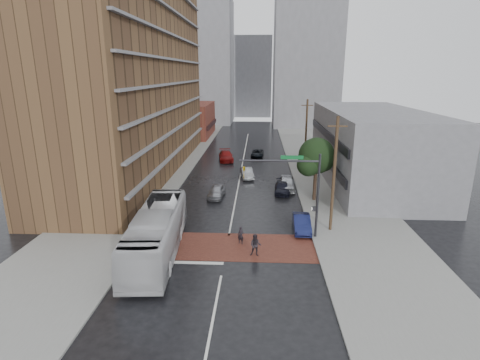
# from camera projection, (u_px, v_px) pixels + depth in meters

# --- Properties ---
(ground) EXTENTS (160.00, 160.00, 0.00)m
(ground) POSITION_uv_depth(u_px,v_px,m) (226.00, 249.00, 29.41)
(ground) COLOR black
(ground) RESTS_ON ground
(crosswalk) EXTENTS (14.00, 5.00, 0.02)m
(crosswalk) POSITION_uv_depth(u_px,v_px,m) (227.00, 246.00, 29.89)
(crosswalk) COLOR brown
(crosswalk) RESTS_ON ground
(sidewalk_west) EXTENTS (9.00, 90.00, 0.15)m
(sidewalk_west) POSITION_uv_depth(u_px,v_px,m) (162.00, 168.00, 53.94)
(sidewalk_west) COLOR gray
(sidewalk_west) RESTS_ON ground
(sidewalk_east) EXTENTS (9.00, 90.00, 0.15)m
(sidewalk_east) POSITION_uv_depth(u_px,v_px,m) (322.00, 170.00, 52.82)
(sidewalk_east) COLOR gray
(sidewalk_east) RESTS_ON ground
(apartment_block) EXTENTS (10.00, 44.00, 28.00)m
(apartment_block) POSITION_uv_depth(u_px,v_px,m) (135.00, 68.00, 49.25)
(apartment_block) COLOR brown
(apartment_block) RESTS_ON ground
(storefront_west) EXTENTS (8.00, 16.00, 7.00)m
(storefront_west) POSITION_uv_depth(u_px,v_px,m) (192.00, 120.00, 80.85)
(storefront_west) COLOR maroon
(storefront_west) RESTS_ON ground
(building_east) EXTENTS (11.00, 26.00, 9.00)m
(building_east) POSITION_uv_depth(u_px,v_px,m) (372.00, 147.00, 46.55)
(building_east) COLOR gray
(building_east) RESTS_ON ground
(distant_tower_west) EXTENTS (18.00, 16.00, 32.00)m
(distant_tower_west) POSITION_uv_depth(u_px,v_px,m) (199.00, 62.00, 100.52)
(distant_tower_west) COLOR gray
(distant_tower_west) RESTS_ON ground
(distant_tower_east) EXTENTS (16.00, 14.00, 36.00)m
(distant_tower_east) POSITION_uv_depth(u_px,v_px,m) (307.00, 53.00, 92.84)
(distant_tower_east) COLOR gray
(distant_tower_east) RESTS_ON ground
(distant_tower_center) EXTENTS (12.00, 10.00, 24.00)m
(distant_tower_center) POSITION_uv_depth(u_px,v_px,m) (252.00, 77.00, 117.26)
(distant_tower_center) COLOR gray
(distant_tower_center) RESTS_ON ground
(street_tree) EXTENTS (4.20, 4.10, 6.90)m
(street_tree) POSITION_uv_depth(u_px,v_px,m) (316.00, 158.00, 39.23)
(street_tree) COLOR #332319
(street_tree) RESTS_ON ground
(signal_mast) EXTENTS (6.50, 0.30, 7.20)m
(signal_mast) POSITION_uv_depth(u_px,v_px,m) (300.00, 184.00, 30.22)
(signal_mast) COLOR #2D2D33
(signal_mast) RESTS_ON ground
(utility_pole_near) EXTENTS (1.60, 0.26, 10.00)m
(utility_pole_near) POSITION_uv_depth(u_px,v_px,m) (334.00, 174.00, 31.40)
(utility_pole_near) COLOR #473321
(utility_pole_near) RESTS_ON ground
(utility_pole_far) EXTENTS (1.60, 0.26, 10.00)m
(utility_pole_far) POSITION_uv_depth(u_px,v_px,m) (306.00, 136.00, 50.59)
(utility_pole_far) COLOR #473321
(utility_pole_far) RESTS_ON ground
(transit_bus) EXTENTS (3.95, 12.95, 3.55)m
(transit_bus) POSITION_uv_depth(u_px,v_px,m) (157.00, 232.00, 28.21)
(transit_bus) COLOR silver
(transit_bus) RESTS_ON ground
(pedestrian_a) EXTENTS (0.63, 0.53, 1.47)m
(pedestrian_a) POSITION_uv_depth(u_px,v_px,m) (241.00, 235.00, 30.19)
(pedestrian_a) COLOR black
(pedestrian_a) RESTS_ON ground
(pedestrian_b) EXTENTS (0.92, 0.76, 1.74)m
(pedestrian_b) POSITION_uv_depth(u_px,v_px,m) (256.00, 245.00, 28.12)
(pedestrian_b) COLOR #272126
(pedestrian_b) RESTS_ON ground
(car_travel_a) EXTENTS (1.94, 4.06, 1.34)m
(car_travel_a) POSITION_uv_depth(u_px,v_px,m) (216.00, 192.00, 41.43)
(car_travel_a) COLOR #9E9FA5
(car_travel_a) RESTS_ON ground
(car_travel_b) EXTENTS (2.05, 4.23, 1.34)m
(car_travel_b) POSITION_uv_depth(u_px,v_px,m) (247.00, 173.00, 49.15)
(car_travel_b) COLOR #95989B
(car_travel_b) RESTS_ON ground
(car_travel_c) EXTENTS (2.90, 5.46, 1.51)m
(car_travel_c) POSITION_uv_depth(u_px,v_px,m) (226.00, 156.00, 58.76)
(car_travel_c) COLOR maroon
(car_travel_c) RESTS_ON ground
(suv_travel) EXTENTS (2.18, 4.24, 1.14)m
(suv_travel) POSITION_uv_depth(u_px,v_px,m) (257.00, 153.00, 61.72)
(suv_travel) COLOR black
(suv_travel) RESTS_ON ground
(car_parked_near) EXTENTS (1.52, 4.16, 1.36)m
(car_parked_near) POSITION_uv_depth(u_px,v_px,m) (302.00, 223.00, 32.75)
(car_parked_near) COLOR #141A48
(car_parked_near) RESTS_ON ground
(car_parked_mid) EXTENTS (1.90, 4.26, 1.21)m
(car_parked_mid) POSITION_uv_depth(u_px,v_px,m) (282.00, 188.00, 43.04)
(car_parked_mid) COLOR black
(car_parked_mid) RESTS_ON ground
(car_parked_far) EXTENTS (2.17, 4.90, 1.64)m
(car_parked_far) POSITION_uv_depth(u_px,v_px,m) (287.00, 183.00, 44.25)
(car_parked_far) COLOR #B2B6BA
(car_parked_far) RESTS_ON ground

